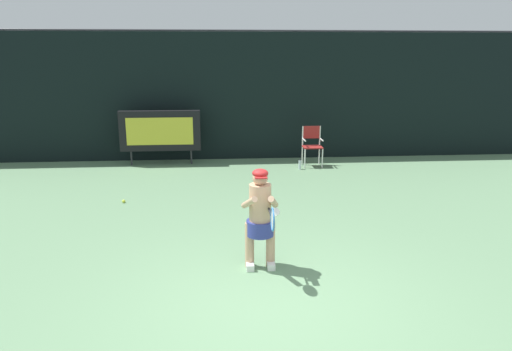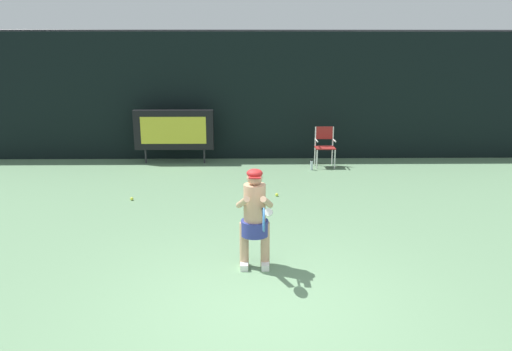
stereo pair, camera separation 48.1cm
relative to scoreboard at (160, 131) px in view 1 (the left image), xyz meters
name	(u,v)px [view 1 (the left image)]	position (x,y,z in m)	size (l,w,h in m)	color
ground	(278,315)	(2.26, -8.04, -0.96)	(18.00, 22.00, 0.03)	#628862
backdrop_screen	(241,97)	(2.26, 0.64, 0.86)	(18.00, 0.12, 3.66)	black
scoreboard	(160,131)	(0.00, 0.00, 0.00)	(2.20, 0.21, 1.50)	black
umpire_chair	(312,144)	(4.15, -0.47, -0.33)	(0.52, 0.44, 1.08)	white
water_bottle	(300,165)	(3.75, -0.86, -0.82)	(0.07, 0.07, 0.27)	silver
tennis_player	(260,215)	(2.16, -6.74, -0.16)	(0.54, 0.62, 1.45)	white
tennis_racket	(272,219)	(2.27, -7.28, -0.03)	(0.03, 0.60, 0.31)	black
tennis_ball_loose	(124,201)	(-0.39, -3.50, -0.91)	(0.07, 0.07, 0.07)	#CCDB3D
tennis_ball_spare	(270,194)	(2.69, -3.26, -0.91)	(0.07, 0.07, 0.07)	#CCDB3D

